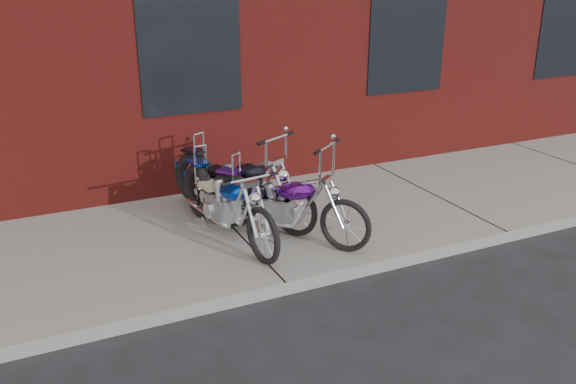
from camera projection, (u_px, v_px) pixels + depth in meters
ground at (286, 295)px, 6.31m from camera, size 120.00×120.00×0.00m
sidewalk at (235, 235)px, 7.56m from camera, size 22.00×3.00×0.15m
chopper_purple at (282, 206)px, 7.19m from camera, size 1.38×1.82×1.22m
chopper_blue at (226, 205)px, 7.20m from camera, size 0.58×2.23×0.97m
chopper_third at (238, 187)px, 7.72m from camera, size 1.18×2.13×1.19m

